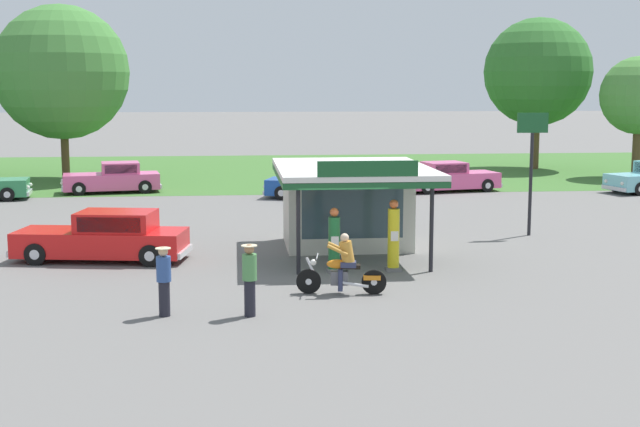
# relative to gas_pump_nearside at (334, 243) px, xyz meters

# --- Properties ---
(ground_plane) EXTENTS (300.00, 300.00, 0.00)m
(ground_plane) POSITION_rel_gas_pump_nearside_xyz_m (0.18, -0.20, -0.85)
(ground_plane) COLOR slate
(grass_verge_strip) EXTENTS (120.00, 24.00, 0.01)m
(grass_verge_strip) POSITION_rel_gas_pump_nearside_xyz_m (0.18, 29.80, -0.84)
(grass_verge_strip) COLOR #3D6B2D
(grass_verge_strip) RESTS_ON ground
(service_station_kiosk) EXTENTS (4.71, 6.50, 3.24)m
(service_station_kiosk) POSITION_rel_gas_pump_nearside_xyz_m (0.86, 3.63, 0.79)
(service_station_kiosk) COLOR beige
(service_station_kiosk) RESTS_ON ground
(gas_pump_nearside) EXTENTS (0.44, 0.44, 1.86)m
(gas_pump_nearside) POSITION_rel_gas_pump_nearside_xyz_m (0.00, 0.00, 0.00)
(gas_pump_nearside) COLOR slate
(gas_pump_nearside) RESTS_ON ground
(gas_pump_offside) EXTENTS (0.44, 0.44, 2.07)m
(gas_pump_offside) POSITION_rel_gas_pump_nearside_xyz_m (1.72, 0.00, 0.11)
(gas_pump_offside) COLOR slate
(gas_pump_offside) RESTS_ON ground
(motorcycle_with_rider) EXTENTS (2.31, 0.72, 1.58)m
(motorcycle_with_rider) POSITION_rel_gas_pump_nearside_xyz_m (-0.08, -2.68, -0.19)
(motorcycle_with_rider) COLOR black
(motorcycle_with_rider) RESTS_ON ground
(featured_classic_sedan) EXTENTS (5.48, 2.60, 1.52)m
(featured_classic_sedan) POSITION_rel_gas_pump_nearside_xyz_m (-6.79, 2.32, -0.15)
(featured_classic_sedan) COLOR red
(featured_classic_sedan) RESTS_ON ground
(parked_car_back_row_centre) EXTENTS (5.60, 3.20, 1.42)m
(parked_car_back_row_centre) POSITION_rel_gas_pump_nearside_xyz_m (1.30, 16.17, -0.19)
(parked_car_back_row_centre) COLOR #19479E
(parked_car_back_row_centre) RESTS_ON ground
(parked_car_back_row_far_left) EXTENTS (5.22, 2.76, 1.48)m
(parked_car_back_row_far_left) POSITION_rel_gas_pump_nearside_xyz_m (7.94, 18.39, -0.17)
(parked_car_back_row_far_left) COLOR #E55993
(parked_car_back_row_far_left) RESTS_ON ground
(parked_car_back_row_centre_left) EXTENTS (5.03, 2.61, 1.51)m
(parked_car_back_row_centre_left) POSITION_rel_gas_pump_nearside_xyz_m (-8.85, 19.54, -0.17)
(parked_car_back_row_centre_left) COLOR #E55993
(parked_car_back_row_centre_left) RESTS_ON ground
(bystander_chatting_near_pumps) EXTENTS (0.37, 0.37, 1.70)m
(bystander_chatting_near_pumps) POSITION_rel_gas_pump_nearside_xyz_m (-2.50, -4.63, 0.07)
(bystander_chatting_near_pumps) COLOR black
(bystander_chatting_near_pumps) RESTS_ON ground
(bystander_strolling_foreground) EXTENTS (0.36, 0.36, 1.63)m
(bystander_strolling_foreground) POSITION_rel_gas_pump_nearside_xyz_m (-4.47, -4.42, 0.03)
(bystander_strolling_foreground) COLOR black
(bystander_strolling_foreground) RESTS_ON ground
(tree_oak_left) EXTENTS (7.40, 7.40, 9.70)m
(tree_oak_left) POSITION_rel_gas_pump_nearside_xyz_m (-12.29, 25.19, 4.99)
(tree_oak_left) COLOR brown
(tree_oak_left) RESTS_ON ground
(tree_oak_far_right) EXTENTS (6.75, 6.75, 9.51)m
(tree_oak_far_right) POSITION_rel_gas_pump_nearside_xyz_m (16.28, 29.44, 5.28)
(tree_oak_far_right) COLOR brown
(tree_oak_far_right) RESTS_ON ground
(roadside_pole_sign) EXTENTS (1.10, 0.12, 4.35)m
(roadside_pole_sign) POSITION_rel_gas_pump_nearside_xyz_m (7.62, 5.39, 2.15)
(roadside_pole_sign) COLOR black
(roadside_pole_sign) RESTS_ON ground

